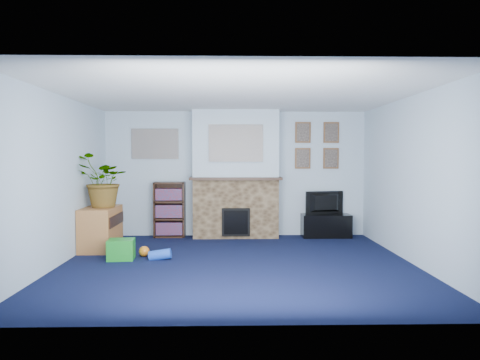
{
  "coord_description": "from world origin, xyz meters",
  "views": [
    {
      "loc": [
        -0.09,
        -6.03,
        1.51
      ],
      "look_at": [
        0.05,
        0.8,
        1.16
      ],
      "focal_mm": 32.0,
      "sensor_mm": 36.0,
      "label": 1
    }
  ],
  "objects_px": {
    "tv_stand": "(326,225)",
    "bookshelf": "(170,211)",
    "sideboard": "(101,228)",
    "television": "(326,203)"
  },
  "relations": [
    {
      "from": "sideboard",
      "to": "tv_stand",
      "type": "bearing_deg",
      "value": 14.31
    },
    {
      "from": "bookshelf",
      "to": "sideboard",
      "type": "distance_m",
      "value": 1.47
    },
    {
      "from": "television",
      "to": "bookshelf",
      "type": "bearing_deg",
      "value": -12.18
    },
    {
      "from": "television",
      "to": "sideboard",
      "type": "xyz_separation_m",
      "value": [
        -3.96,
        -1.03,
        -0.3
      ]
    },
    {
      "from": "tv_stand",
      "to": "television",
      "type": "relative_size",
      "value": 1.22
    },
    {
      "from": "tv_stand",
      "to": "bookshelf",
      "type": "distance_m",
      "value": 3.0
    },
    {
      "from": "sideboard",
      "to": "bookshelf",
      "type": "bearing_deg",
      "value": 48.0
    },
    {
      "from": "bookshelf",
      "to": "tv_stand",
      "type": "bearing_deg",
      "value": -1.47
    },
    {
      "from": "bookshelf",
      "to": "sideboard",
      "type": "bearing_deg",
      "value": -132.0
    },
    {
      "from": "television",
      "to": "bookshelf",
      "type": "height_order",
      "value": "bookshelf"
    }
  ]
}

